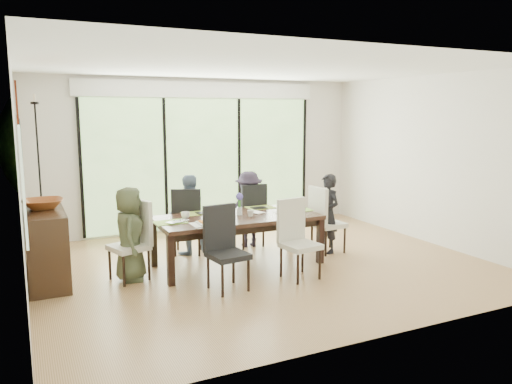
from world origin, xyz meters
name	(u,v)px	position (x,y,z in m)	size (l,w,h in m)	color
floor	(264,265)	(0.00, 0.00, -0.01)	(6.00, 5.00, 0.01)	#8C5E38
ceiling	(264,67)	(0.00, 0.00, 2.71)	(6.00, 5.00, 0.01)	white
wall_back	(202,155)	(0.00, 2.51, 1.35)	(6.00, 0.02, 2.70)	silver
wall_front	(386,198)	(0.00, -2.51, 1.35)	(6.00, 0.02, 2.70)	silver
wall_left	(19,183)	(-3.01, 0.00, 1.35)	(0.02, 5.00, 2.70)	beige
wall_right	(431,160)	(3.01, 0.00, 1.35)	(0.02, 5.00, 2.70)	silver
glass_doors	(203,163)	(0.00, 2.47, 1.20)	(4.20, 0.02, 2.30)	#598C3F
blinds_header	(202,90)	(0.00, 2.46, 2.50)	(4.40, 0.06, 0.28)	white
mullion_a	(81,169)	(-2.10, 2.46, 1.20)	(0.05, 0.04, 2.30)	black
mullion_b	(165,165)	(-0.70, 2.46, 1.20)	(0.05, 0.04, 2.30)	black
mullion_c	(239,162)	(0.70, 2.46, 1.20)	(0.05, 0.04, 2.30)	black
mullion_d	(304,159)	(2.10, 2.46, 1.20)	(0.05, 0.04, 2.30)	black
side_window	(23,183)	(-2.97, -1.20, 1.50)	(0.02, 0.90, 1.00)	#8CAD7F
deck	(189,221)	(0.00, 3.40, -0.05)	(6.00, 1.80, 0.10)	brown
rail_top	(177,186)	(0.00, 4.20, 0.55)	(6.00, 0.08, 0.06)	brown
foliage_left	(80,144)	(-1.80, 5.20, 1.44)	(3.20, 3.20, 3.20)	#14380F
foliage_mid	(172,125)	(0.40, 5.80, 1.80)	(4.00, 4.00, 4.00)	#14380F
foliage_right	(254,147)	(2.20, 5.00, 1.26)	(2.80, 2.80, 2.80)	#14380F
foliage_far	(125,132)	(-0.60, 6.50, 1.62)	(3.60, 3.60, 3.60)	#14380F
table_top	(238,218)	(-0.31, 0.18, 0.67)	(2.23, 1.02, 0.06)	black
table_apron	(238,224)	(-0.31, 0.18, 0.59)	(2.05, 0.84, 0.09)	black
table_leg_fl	(171,260)	(-1.39, -0.25, 0.32)	(0.08, 0.08, 0.64)	black
table_leg_fr	(320,241)	(0.77, -0.25, 0.32)	(0.08, 0.08, 0.64)	black
table_leg_bl	(154,244)	(-1.39, 0.61, 0.32)	(0.08, 0.08, 0.64)	black
table_leg_br	(290,228)	(0.77, 0.61, 0.32)	(0.08, 0.08, 0.64)	black
chair_left_end	(128,241)	(-1.81, 0.18, 0.51)	(0.43, 0.43, 1.02)	silver
chair_right_end	(329,219)	(1.19, 0.18, 0.51)	(0.43, 0.43, 1.02)	silver
chair_far_left	(188,220)	(-0.76, 1.03, 0.51)	(0.43, 0.43, 1.02)	black
chair_far_right	(248,214)	(0.24, 1.03, 0.51)	(0.43, 0.43, 1.02)	black
chair_near_left	(228,249)	(-0.81, -0.69, 0.51)	(0.43, 0.43, 1.02)	black
chair_near_right	(301,239)	(0.19, -0.69, 0.51)	(0.43, 0.43, 1.02)	beige
person_left_end	(130,234)	(-1.79, 0.18, 0.60)	(0.56, 0.35, 1.20)	#454E34
person_right_end	(328,213)	(1.17, 0.18, 0.60)	(0.56, 0.35, 1.20)	black
person_far_left	(188,215)	(-0.76, 1.01, 0.60)	(0.56, 0.35, 1.20)	#7187A4
person_far_right	(249,209)	(0.24, 1.01, 0.60)	(0.56, 0.35, 1.20)	#271F2F
placemat_left	(171,222)	(-1.26, 0.18, 0.70)	(0.41, 0.30, 0.01)	#8BBA42
placemat_right	(297,210)	(0.64, 0.18, 0.70)	(0.41, 0.30, 0.01)	#6F9E38
placemat_far_l	(197,213)	(-0.76, 0.58, 0.70)	(0.41, 0.30, 0.01)	#8BA93C
placemat_far_r	(261,207)	(0.24, 0.58, 0.70)	(0.41, 0.30, 0.01)	olive
placemat_paper	(207,224)	(-0.86, -0.12, 0.70)	(0.41, 0.30, 0.01)	white
tablet_far_l	(205,213)	(-0.66, 0.53, 0.71)	(0.24, 0.17, 0.01)	black
tablet_far_r	(259,208)	(0.19, 0.53, 0.71)	(0.22, 0.16, 0.01)	black
papers	(284,212)	(0.39, 0.13, 0.70)	(0.28, 0.20, 0.00)	white
platter_base	(207,223)	(-0.86, -0.12, 0.71)	(0.24, 0.24, 0.02)	white
platter_snacks	(207,222)	(-0.86, -0.12, 0.73)	(0.19, 0.19, 0.01)	orange
vase	(239,211)	(-0.26, 0.23, 0.75)	(0.07, 0.07, 0.11)	silver
hyacinth_stems	(239,203)	(-0.26, 0.23, 0.86)	(0.04, 0.04, 0.15)	#337226
hyacinth_blooms	(239,197)	(-0.26, 0.23, 0.96)	(0.10, 0.10, 0.10)	#5043A9
laptop	(180,222)	(-1.16, 0.08, 0.71)	(0.31, 0.20, 0.02)	silver
cup_a	(185,215)	(-1.01, 0.33, 0.74)	(0.12, 0.12, 0.09)	white
cup_b	(250,213)	(-0.16, 0.08, 0.74)	(0.09, 0.09, 0.09)	white
cup_c	(285,207)	(0.49, 0.28, 0.74)	(0.12, 0.12, 0.09)	white
book	(252,213)	(-0.06, 0.23, 0.71)	(0.15, 0.21, 0.02)	white
sideboard	(45,243)	(-2.76, 0.74, 0.46)	(0.46, 1.64, 0.92)	black
bowl	(43,204)	(-2.76, 0.64, 0.98)	(0.49, 0.49, 0.12)	brown
candlestick_base	(41,201)	(-2.76, 1.09, 0.95)	(0.10, 0.10, 0.04)	black
candlestick_shaft	(38,153)	(-2.76, 1.09, 1.59)	(0.02, 0.02, 1.28)	black
candlestick_pan	(35,103)	(-2.76, 1.09, 2.23)	(0.10, 0.10, 0.03)	black
candle	(34,98)	(-2.76, 1.09, 2.29)	(0.04, 0.04, 0.10)	silver
tapestry	(20,148)	(-2.97, 0.40, 1.70)	(0.02, 1.00, 1.50)	maroon
art_frame	(19,139)	(-2.97, 1.70, 1.75)	(0.03, 0.55, 0.65)	black
art_canvas	(21,139)	(-2.95, 1.70, 1.75)	(0.01, 0.45, 0.55)	#194851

